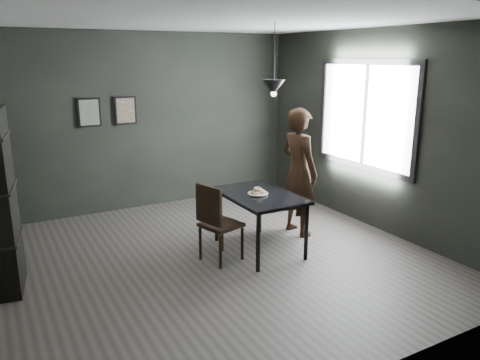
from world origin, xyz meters
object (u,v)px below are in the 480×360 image
cafe_table (259,200)px  pendant_lamp (274,87)px  white_plate (258,194)px  wood_chair (216,218)px  woman (299,172)px

cafe_table → pendant_lamp: bearing=21.8°
pendant_lamp → white_plate: bearing=-157.7°
wood_chair → cafe_table: bearing=-10.8°
cafe_table → wood_chair: (-0.64, -0.06, -0.12)m
cafe_table → white_plate: 0.09m
woman → wood_chair: woman is taller
white_plate → woman: (0.82, 0.28, 0.12)m
cafe_table → wood_chair: size_ratio=1.23×
white_plate → pendant_lamp: 1.33m
white_plate → woman: size_ratio=0.13×
white_plate → wood_chair: bearing=-176.1°
wood_chair → pendant_lamp: 1.75m
cafe_table → pendant_lamp: 1.41m
white_plate → wood_chair: 0.64m
woman → wood_chair: (-1.43, -0.32, -0.33)m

